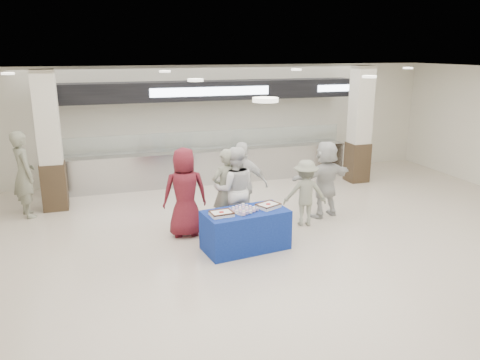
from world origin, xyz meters
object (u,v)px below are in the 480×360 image
object	(u,v)px
soldier_a	(226,190)
display_table	(245,230)
cupcake_tray	(244,210)
civilian_maroon	(185,192)
sheet_cake_left	(221,213)
chef_tall	(235,189)
soldier_b	(305,193)
civilian_white	(325,179)
soldier_bg	(24,174)
sheet_cake_right	(268,205)
chef_short	(242,185)

from	to	relation	value
soldier_a	display_table	bearing A→B (deg)	79.82
cupcake_tray	civilian_maroon	xyz separation A→B (m)	(-0.88, 1.03, 0.11)
civilian_maroon	sheet_cake_left	bearing A→B (deg)	114.59
chef_tall	soldier_b	size ratio (longest dim) A/B	1.24
sheet_cake_left	civilian_white	bearing A→B (deg)	25.31
soldier_b	civilian_white	distance (m)	0.77
chef_tall	soldier_bg	distance (m)	4.73
soldier_bg	sheet_cake_left	bearing A→B (deg)	-154.92
sheet_cake_left	sheet_cake_right	xyz separation A→B (m)	(0.95, 0.16, 0.00)
display_table	soldier_b	xyz separation A→B (m)	(1.59, 0.82, 0.33)
display_table	civilian_white	world-z (taller)	civilian_white
cupcake_tray	civilian_maroon	bearing A→B (deg)	130.73
sheet_cake_left	cupcake_tray	distance (m)	0.45
sheet_cake_left	chef_tall	xyz separation A→B (m)	(0.57, 1.06, 0.09)
display_table	chef_tall	distance (m)	1.09
display_table	cupcake_tray	bearing A→B (deg)	-162.61
soldier_a	chef_short	world-z (taller)	chef_short
soldier_b	chef_short	bearing A→B (deg)	-1.85
display_table	sheet_cake_right	xyz separation A→B (m)	(0.47, 0.06, 0.42)
soldier_b	soldier_a	bearing A→B (deg)	7.04
sheet_cake_left	sheet_cake_right	distance (m)	0.97
soldier_b	soldier_bg	distance (m)	6.16
display_table	chef_short	distance (m)	1.33
sheet_cake_right	civilian_maroon	size ratio (longest dim) A/B	0.28
chef_tall	civilian_white	xyz separation A→B (m)	(2.17, 0.23, -0.02)
sheet_cake_left	chef_tall	size ratio (longest dim) A/B	0.24
display_table	sheet_cake_left	bearing A→B (deg)	-175.65
civilian_white	soldier_bg	bearing A→B (deg)	-31.84
soldier_a	civilian_white	distance (m)	2.34
soldier_a	chef_tall	world-z (taller)	chef_tall
civilian_maroon	chef_short	distance (m)	1.26
display_table	soldier_bg	size ratio (longest dim) A/B	0.80
soldier_a	soldier_bg	distance (m)	4.55
cupcake_tray	chef_short	distance (m)	1.26
sheet_cake_right	soldier_b	size ratio (longest dim) A/B	0.35
sheet_cake_right	soldier_bg	xyz separation A→B (m)	(-4.56, 3.13, 0.17)
chef_short	soldier_b	distance (m)	1.34
cupcake_tray	soldier_a	world-z (taller)	soldier_a
civilian_maroon	soldier_b	bearing A→B (deg)	178.69
chef_short	civilian_maroon	bearing A→B (deg)	31.39
chef_tall	soldier_a	bearing A→B (deg)	-13.12
sheet_cake_right	soldier_a	xyz separation A→B (m)	(-0.55, 0.97, 0.06)
chef_tall	civilian_white	size ratio (longest dim) A/B	1.03
sheet_cake_left	sheet_cake_right	bearing A→B (deg)	9.74
cupcake_tray	soldier_bg	size ratio (longest dim) A/B	0.28
civilian_white	soldier_bg	size ratio (longest dim) A/B	0.88
soldier_b	civilian_white	bearing A→B (deg)	-136.48
display_table	soldier_bg	distance (m)	5.22
sheet_cake_right	chef_tall	bearing A→B (deg)	113.20
sheet_cake_left	display_table	bearing A→B (deg)	12.27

